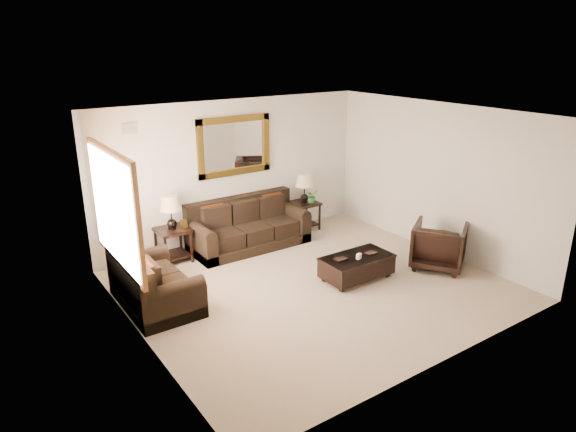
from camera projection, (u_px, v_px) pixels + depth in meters
room at (315, 205)px, 7.72m from camera, size 5.51×5.01×2.71m
window at (115, 209)px, 6.90m from camera, size 0.07×1.96×1.66m
mirror at (234, 146)px, 9.47m from camera, size 1.50×0.06×1.10m
air_vent at (130, 128)px, 8.30m from camera, size 0.25×0.02×0.18m
sofa at (248, 229)px, 9.66m from camera, size 2.21×0.96×0.91m
loveseat at (152, 285)px, 7.46m from camera, size 0.93×1.56×0.88m
end_table_left at (172, 219)px, 8.83m from camera, size 0.55×0.55×1.21m
end_table_right at (304, 193)px, 10.38m from camera, size 0.53×0.53×1.16m
coffee_table at (357, 265)px, 8.32m from camera, size 1.17×0.64×0.50m
armchair at (439, 243)px, 8.71m from camera, size 1.11×1.12×0.86m
potted_plant at (312, 197)px, 10.39m from camera, size 0.29×0.32×0.21m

